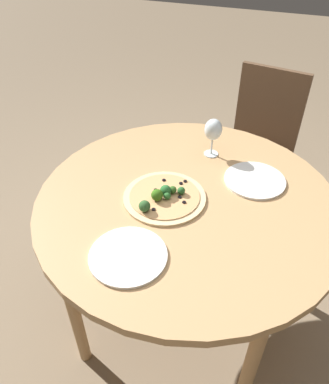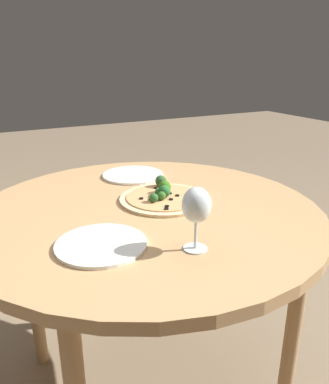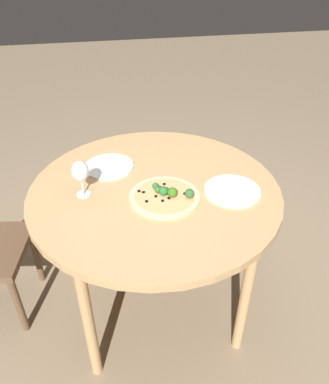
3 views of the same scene
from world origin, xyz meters
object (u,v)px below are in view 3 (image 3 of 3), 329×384
plate_far (232,191)px  wine_glass (80,172)px  pizza (166,195)px  plate_near (109,166)px

plate_far → wine_glass: bearing=-8.9°
pizza → wine_glass: bearing=-14.6°
wine_glass → plate_far: size_ratio=0.68×
plate_far → pizza: bearing=-2.0°
plate_near → wine_glass: bearing=58.9°
wine_glass → plate_far: bearing=171.1°
pizza → plate_near: (0.22, -0.30, -0.01)m
wine_glass → plate_far: (-0.65, 0.10, -0.11)m
pizza → wine_glass: wine_glass is taller
plate_near → plate_far: same height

